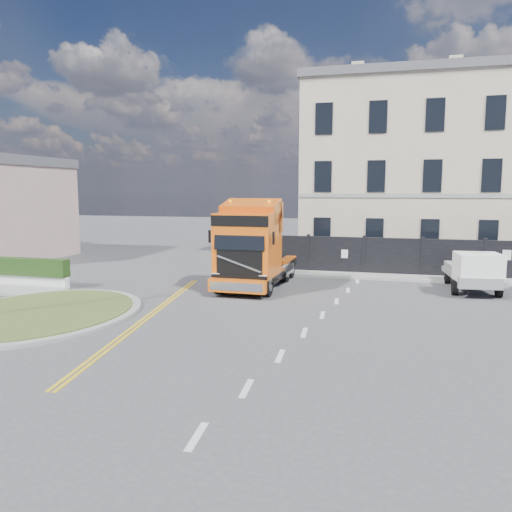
# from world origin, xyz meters

# --- Properties ---
(ground) EXTENTS (120.00, 120.00, 0.00)m
(ground) POSITION_xyz_m (0.00, 0.00, 0.00)
(ground) COLOR #424244
(ground) RESTS_ON ground
(traffic_island) EXTENTS (6.80, 6.80, 0.17)m
(traffic_island) POSITION_xyz_m (-7.00, -3.00, 0.08)
(traffic_island) COLOR gray
(traffic_island) RESTS_ON ground
(hoarding_fence) EXTENTS (18.80, 0.25, 2.00)m
(hoarding_fence) POSITION_xyz_m (6.55, 9.00, 1.00)
(hoarding_fence) COLOR black
(hoarding_fence) RESTS_ON ground
(georgian_building) EXTENTS (12.30, 10.30, 12.80)m
(georgian_building) POSITION_xyz_m (6.00, 16.50, 5.77)
(georgian_building) COLOR beige
(georgian_building) RESTS_ON ground
(pavement_far) EXTENTS (20.00, 1.60, 0.12)m
(pavement_far) POSITION_xyz_m (6.00, 8.10, 0.06)
(pavement_far) COLOR gray
(pavement_far) RESTS_ON ground
(truck) EXTENTS (2.63, 6.71, 3.99)m
(truck) POSITION_xyz_m (-0.78, 3.66, 1.79)
(truck) COLOR black
(truck) RESTS_ON ground
(flatbed_pickup) EXTENTS (2.15, 4.58, 1.85)m
(flatbed_pickup) POSITION_xyz_m (8.95, 5.05, 0.99)
(flatbed_pickup) COLOR gray
(flatbed_pickup) RESTS_ON ground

